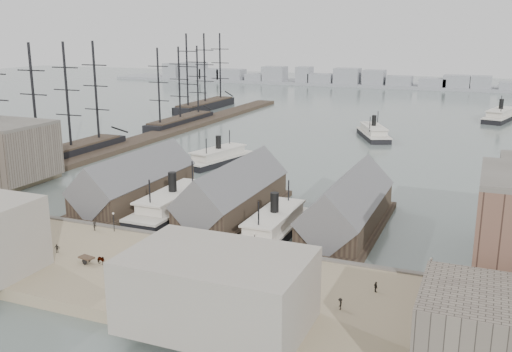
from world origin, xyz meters
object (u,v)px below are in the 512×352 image
at_px(ferry_docked_west, 173,204).
at_px(tram, 507,310).
at_px(horse_cart_center, 96,259).
at_px(horse_cart_right, 192,275).
at_px(horse_cart_left, 29,227).

relative_size(ferry_docked_west, tram, 2.73).
bearing_deg(horse_cart_center, horse_cart_right, -78.11).
distance_m(horse_cart_left, horse_cart_center, 24.35).
relative_size(tram, horse_cart_left, 2.39).
height_order(tram, horse_cart_center, tram).
bearing_deg(horse_cart_center, horse_cart_left, 79.05).
bearing_deg(horse_cart_left, horse_cart_right, -61.29).
relative_size(ferry_docked_west, horse_cart_right, 5.91).
xyz_separation_m(tram, horse_cart_center, (-64.00, -4.62, -1.10)).
xyz_separation_m(ferry_docked_west, horse_cart_right, (23.11, -33.33, 0.43)).
xyz_separation_m(ferry_docked_west, horse_cart_center, (5.02, -34.02, 0.40)).
bearing_deg(horse_cart_right, horse_cart_center, 73.85).
xyz_separation_m(ferry_docked_west, tram, (69.01, -29.40, 1.51)).
bearing_deg(horse_cart_right, tram, -103.41).
bearing_deg(ferry_docked_west, tram, -23.07).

